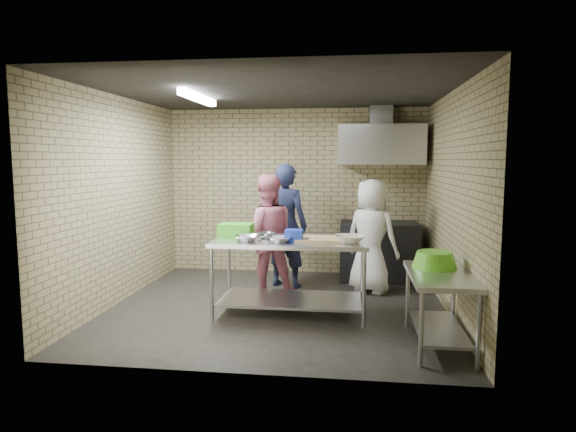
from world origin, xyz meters
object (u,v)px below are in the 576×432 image
(blue_tub, at_px, (294,235))
(bottle_green, at_px, (409,151))
(side_counter, at_px, (439,310))
(man_navy, at_px, (286,226))
(bottle_red, at_px, (383,150))
(prep_table, at_px, (291,277))
(stove, at_px, (379,251))
(green_basin, at_px, (434,260))
(woman_white, at_px, (371,236))
(green_crate, at_px, (236,230))
(woman_pink, at_px, (266,235))

(blue_tub, relative_size, bottle_green, 1.36)
(side_counter, height_order, man_navy, man_navy)
(bottle_red, xyz_separation_m, bottle_green, (0.40, 0.00, -0.01))
(bottle_green, distance_m, man_navy, 2.31)
(side_counter, bearing_deg, blue_tub, 154.56)
(prep_table, bearing_deg, bottle_green, 53.19)
(side_counter, distance_m, bottle_green, 3.41)
(stove, xyz_separation_m, green_basin, (0.43, -2.50, 0.38))
(bottle_green, bearing_deg, stove, -151.93)
(side_counter, bearing_deg, woman_white, 106.82)
(stove, height_order, green_crate, green_crate)
(green_basin, bearing_deg, bottle_red, 97.90)
(man_navy, bearing_deg, woman_white, -170.43)
(bottle_red, distance_m, woman_white, 1.59)
(prep_table, height_order, man_navy, man_navy)
(woman_pink, bearing_deg, green_crate, 54.80)
(bottle_green, bearing_deg, woman_white, -121.13)
(green_crate, xyz_separation_m, bottle_red, (1.91, 2.03, 1.03))
(blue_tub, relative_size, man_navy, 0.11)
(prep_table, bearing_deg, woman_pink, 117.70)
(side_counter, distance_m, green_crate, 2.58)
(green_crate, relative_size, bottle_green, 2.73)
(green_crate, relative_size, bottle_red, 2.27)
(prep_table, bearing_deg, side_counter, -27.62)
(blue_tub, xyz_separation_m, woman_white, (0.96, 1.25, -0.18))
(blue_tub, distance_m, bottle_green, 2.92)
(prep_table, distance_m, green_crate, 0.89)
(prep_table, distance_m, green_basin, 1.74)
(prep_table, distance_m, man_navy, 1.39)
(blue_tub, bearing_deg, green_crate, 163.65)
(side_counter, bearing_deg, prep_table, 152.38)
(green_crate, distance_m, woman_white, 2.00)
(blue_tub, distance_m, woman_white, 1.59)
(blue_tub, distance_m, man_navy, 1.43)
(woman_pink, bearing_deg, man_navy, -130.57)
(bottle_green, relative_size, man_navy, 0.08)
(woman_white, bearing_deg, stove, -70.69)
(stove, relative_size, bottle_green, 8.00)
(blue_tub, distance_m, green_basin, 1.62)
(green_basin, relative_size, man_navy, 0.25)
(prep_table, height_order, side_counter, prep_table)
(woman_white, bearing_deg, bottle_red, -70.78)
(stove, bearing_deg, green_basin, -80.24)
(green_crate, xyz_separation_m, man_navy, (0.47, 1.18, -0.09))
(side_counter, xyz_separation_m, green_crate, (-2.31, 0.96, 0.63))
(green_crate, bearing_deg, green_basin, -17.27)
(green_crate, xyz_separation_m, woman_white, (1.71, 1.03, -0.20))
(green_crate, xyz_separation_m, green_basin, (2.29, -0.71, -0.17))
(side_counter, height_order, blue_tub, blue_tub)
(woman_white, bearing_deg, green_crate, 61.86)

